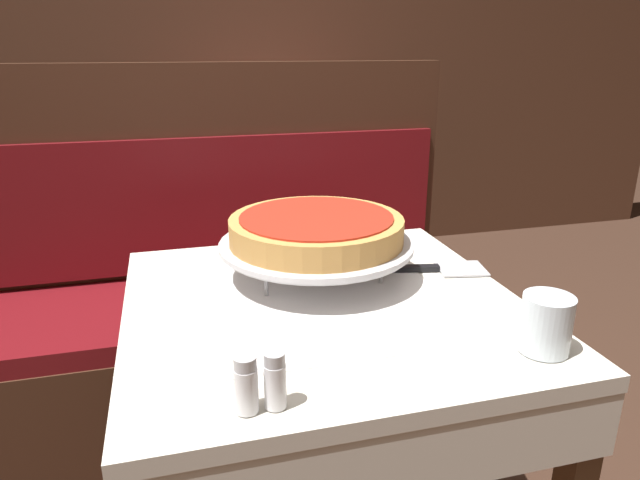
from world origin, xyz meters
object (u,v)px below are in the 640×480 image
object	(u,v)px
water_glass_near	(546,324)
salt_shaker	(246,384)
dining_table_front	(324,345)
booth_bench	(228,328)
condiment_caddy	(286,140)
pizza_server	(424,269)
pepper_shaker	(275,380)
deep_dish_pizza	(316,229)
dining_table_rear	(284,165)
pizza_pan_stand	(316,246)

from	to	relation	value
water_glass_near	salt_shaker	xyz separation A→B (m)	(-0.49, -0.04, -0.01)
dining_table_front	booth_bench	bearing A→B (deg)	99.70
booth_bench	condiment_caddy	size ratio (longest dim) A/B	11.11
pizza_server	condiment_caddy	distance (m)	1.62
dining_table_front	pepper_shaker	size ratio (longest dim) A/B	9.10
deep_dish_pizza	salt_shaker	size ratio (longest dim) A/B	4.39
pizza_server	water_glass_near	bearing A→B (deg)	-83.68
booth_bench	pepper_shaker	world-z (taller)	booth_bench
pizza_server	water_glass_near	size ratio (longest dim) A/B	3.17
water_glass_near	dining_table_front	bearing A→B (deg)	136.50
pepper_shaker	dining_table_rear	bearing A→B (deg)	78.20
pepper_shaker	condiment_caddy	distance (m)	2.08
deep_dish_pizza	condiment_caddy	xyz separation A→B (m)	(0.27, 1.59, -0.07)
booth_bench	pizza_server	world-z (taller)	booth_bench
dining_table_rear	water_glass_near	xyz separation A→B (m)	(0.01, -2.09, 0.15)
dining_table_rear	pizza_server	bearing A→B (deg)	-91.14
pizza_pan_stand	pizza_server	size ratio (longest dim) A/B	1.36
pizza_pan_stand	deep_dish_pizza	size ratio (longest dim) A/B	1.12
pizza_server	pepper_shaker	bearing A→B (deg)	-135.27
dining_table_front	pizza_server	size ratio (longest dim) A/B	2.51
dining_table_front	pepper_shaker	distance (m)	0.38
booth_bench	water_glass_near	bearing A→B (deg)	-67.53
pizza_pan_stand	salt_shaker	xyz separation A→B (m)	(-0.21, -0.44, -0.03)
dining_table_rear	pizza_pan_stand	world-z (taller)	pizza_pan_stand
dining_table_front	pizza_pan_stand	xyz separation A→B (m)	(0.02, 0.12, 0.17)
condiment_caddy	salt_shaker	bearing A→B (deg)	-103.27
salt_shaker	condiment_caddy	size ratio (longest dim) A/B	0.58
dining_table_rear	dining_table_front	bearing A→B (deg)	-99.05
booth_bench	deep_dish_pizza	distance (m)	0.82
booth_bench	pizza_pan_stand	size ratio (longest dim) A/B	3.86
pizza_server	condiment_caddy	world-z (taller)	condiment_caddy
pizza_pan_stand	pepper_shaker	size ratio (longest dim) A/B	4.93
dining_table_rear	deep_dish_pizza	size ratio (longest dim) A/B	2.08
pepper_shaker	condiment_caddy	xyz separation A→B (m)	(0.44, 2.03, -0.00)
water_glass_near	pepper_shaker	xyz separation A→B (m)	(-0.45, -0.04, -0.01)
dining_table_front	salt_shaker	bearing A→B (deg)	-121.64
dining_table_front	booth_bench	size ratio (longest dim) A/B	0.48
pizza_server	condiment_caddy	bearing A→B (deg)	88.97
booth_bench	pepper_shaker	xyz separation A→B (m)	(-0.03, -1.05, 0.46)
booth_bench	salt_shaker	distance (m)	1.15
deep_dish_pizza	pepper_shaker	size ratio (longest dim) A/B	4.38
pizza_pan_stand	salt_shaker	size ratio (longest dim) A/B	4.93
dining_table_front	dining_table_rear	size ratio (longest dim) A/B	1.00
dining_table_rear	pepper_shaker	world-z (taller)	pepper_shaker
deep_dish_pizza	pizza_server	size ratio (longest dim) A/B	1.21
condiment_caddy	dining_table_front	bearing A→B (deg)	-99.39
booth_bench	condiment_caddy	world-z (taller)	booth_bench
dining_table_front	condiment_caddy	distance (m)	1.74
deep_dish_pizza	water_glass_near	distance (m)	0.49
water_glass_near	condiment_caddy	size ratio (longest dim) A/B	0.67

